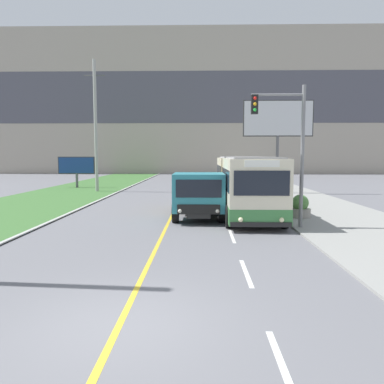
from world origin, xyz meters
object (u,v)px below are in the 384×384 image
Objects in this scene: utility_pole_far at (96,126)px; traffic_light_mast at (288,139)px; planter_round_near at (300,207)px; dump_truck at (199,195)px; billboard_small at (77,166)px; city_bus at (245,184)px; planter_round_far at (258,186)px; billboard_large at (278,122)px; planter_round_third at (269,191)px; planter_round_second at (283,197)px.

utility_pole_far is 21.07m from traffic_light_mast.
traffic_light_mast is at bearing -116.38° from planter_round_near.
traffic_light_mast is 5.38× the size of planter_round_near.
dump_truck is at bearing -57.12° from utility_pole_far.
billboard_small is (-12.08, 17.73, 0.94)m from dump_truck.
dump_truck is 1.89× the size of billboard_small.
city_bus is 5.37m from traffic_light_mast.
planter_round_far is at bearing 90.09° from planter_round_near.
billboard_large is (2.63, 15.07, 2.05)m from traffic_light_mast.
planter_round_far reaches higher than planter_round_near.
traffic_light_mast is at bearing -96.70° from planter_round_third.
dump_truck is at bearing -139.34° from planter_round_second.
planter_round_far is at bearing 77.46° from city_bus.
billboard_large is 6.53m from planter_round_third.
planter_round_second is 0.99× the size of planter_round_far.
billboard_small is 24.71m from planter_round_near.
city_bus is 11.91m from billboard_large.
planter_round_third is at bearing -19.54° from utility_pole_far.
billboard_small is 17.73m from planter_round_far.
city_bus is at bearing -102.54° from planter_round_far.
planter_round_third is at bearing -88.96° from planter_round_far.
city_bus is 1.73× the size of dump_truck.
planter_round_near is at bearing -89.91° from planter_round_far.
utility_pole_far is 17.93m from planter_round_second.
planter_round_far is (17.14, -4.29, -1.54)m from billboard_small.
dump_truck is 14.80m from billboard_large.
planter_round_far reaches higher than planter_round_third.
planter_round_near reaches higher than planter_round_third.
billboard_small is 3.14× the size of planter_round_second.
utility_pole_far is 1.48× the size of billboard_large.
dump_truck is at bearing -119.80° from planter_round_third.
planter_round_second is at bearing 87.99° from planter_round_near.
billboard_small is 3.21× the size of planter_round_third.
utility_pole_far reaches higher than billboard_small.
city_bus reaches higher than planter_round_second.
planter_round_far reaches higher than planter_round_second.
utility_pole_far is at bearing 146.35° from planter_round_second.
traffic_light_mast is 25.85m from billboard_small.
dump_truck is 1.11× the size of traffic_light_mast.
planter_round_near is at bearing -96.12° from billboard_large.
traffic_light_mast reaches higher than city_bus.
billboard_small is 3.11× the size of planter_round_far.
billboard_small is (-15.86, 20.33, -1.75)m from traffic_light_mast.
planter_round_second is (2.70, 2.41, -0.99)m from city_bus.
planter_round_far is (-1.36, 0.98, -5.35)m from billboard_large.
dump_truck is 5.88× the size of planter_round_far.
dump_truck reaches higher than planter_round_near.
billboard_large reaches higher than planter_round_near.
billboard_small is at bearing 133.04° from city_bus.
planter_round_second is at bearing 78.41° from traffic_light_mast.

